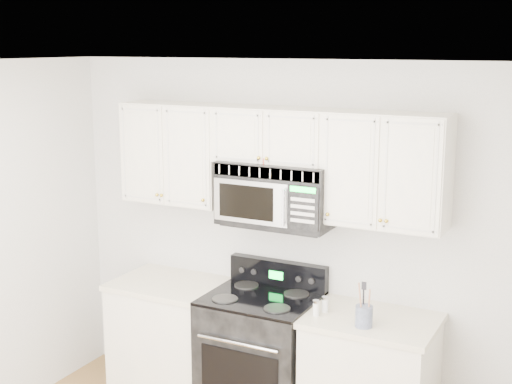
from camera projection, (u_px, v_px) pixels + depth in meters
The scene contains 8 objects.
room at pixel (144, 315), 3.76m from camera, with size 3.51×3.51×2.61m.
base_cabinet_left at pixel (173, 342), 5.55m from camera, with size 0.86×0.65×0.92m.
range at pixel (261, 355), 5.18m from camera, with size 0.77×0.70×1.12m.
upper_cabinets at pixel (274, 155), 5.01m from camera, with size 2.44×0.37×0.75m.
microwave at pixel (277, 193), 5.01m from camera, with size 0.81×0.45×0.45m.
utensil_crock at pixel (364, 316), 4.57m from camera, with size 0.11×0.11×0.30m.
shaker_salt at pixel (316, 308), 4.76m from camera, with size 0.05×0.05×0.11m.
shaker_pepper at pixel (325, 304), 4.82m from camera, with size 0.05×0.05×0.11m.
Camera 1 is at (2.14, -2.89, 2.71)m, focal length 50.00 mm.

